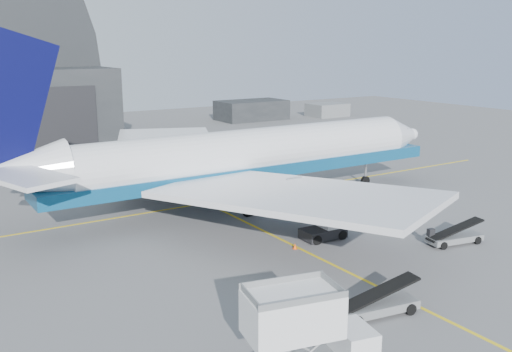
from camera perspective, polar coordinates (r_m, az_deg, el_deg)
ground at (r=40.72m, az=8.41°, el=-9.12°), size 200.00×200.00×0.00m
taxi_lines at (r=50.34m, az=-1.08°, el=-4.61°), size 80.00×42.12×0.02m
distant_bldg_a at (r=119.41m, az=-0.44°, el=5.65°), size 14.00×8.00×4.00m
distant_bldg_b at (r=126.12m, az=7.12°, el=5.95°), size 8.00×6.00×2.80m
airliner at (r=53.79m, az=-2.02°, el=1.82°), size 49.08×47.59×17.22m
catering_truck at (r=27.14m, az=4.72°, el=-15.63°), size 6.80×3.64×4.44m
pushback_tug at (r=46.34m, az=6.82°, el=-5.49°), size 3.63×2.24×1.64m
belt_loader_a at (r=34.31m, az=11.82°, el=-12.49°), size 5.47×2.51×2.05m
belt_loader_b at (r=47.42m, az=19.17°, el=-5.77°), size 4.93×2.40×1.84m
traffic_cone at (r=43.94m, az=3.92°, el=-7.02°), size 0.32×0.32×0.46m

